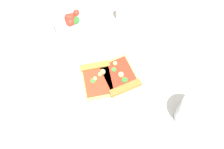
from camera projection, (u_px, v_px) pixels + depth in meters
ground_plane at (107, 75)px, 0.82m from camera, size 2.40×2.40×0.00m
plate at (111, 80)px, 0.80m from camera, size 0.27×0.27×0.01m
pizza_slice_near at (120, 78)px, 0.79m from camera, size 0.12×0.13×0.02m
pizza_slice_far at (97, 77)px, 0.79m from camera, size 0.09×0.12×0.02m
salad_bowl at (70, 23)px, 0.85m from camera, size 0.10×0.10×0.08m
soda_glass at (193, 112)px, 0.72m from camera, size 0.08×0.08×0.10m
pepper_shaker at (120, 11)px, 0.87m from camera, size 0.03×0.03×0.08m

